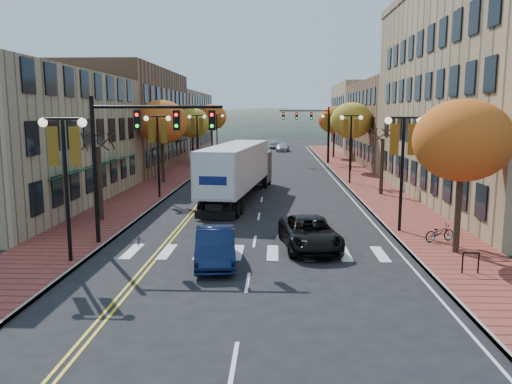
# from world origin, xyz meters

# --- Properties ---
(ground) EXTENTS (200.00, 200.00, 0.00)m
(ground) POSITION_xyz_m (0.00, 0.00, 0.00)
(ground) COLOR black
(ground) RESTS_ON ground
(sidewalk_left) EXTENTS (4.00, 85.00, 0.15)m
(sidewalk_left) POSITION_xyz_m (-9.00, 32.50, 0.07)
(sidewalk_left) COLOR brown
(sidewalk_left) RESTS_ON ground
(sidewalk_right) EXTENTS (4.00, 85.00, 0.15)m
(sidewalk_right) POSITION_xyz_m (9.00, 32.50, 0.07)
(sidewalk_right) COLOR brown
(sidewalk_right) RESTS_ON ground
(building_left_near) EXTENTS (12.00, 22.00, 9.00)m
(building_left_near) POSITION_xyz_m (-17.00, 13.00, 4.50)
(building_left_near) COLOR #9E8966
(building_left_near) RESTS_ON ground
(building_left_mid) EXTENTS (12.00, 24.00, 11.00)m
(building_left_mid) POSITION_xyz_m (-17.00, 36.00, 5.50)
(building_left_mid) COLOR brown
(building_left_mid) RESTS_ON ground
(building_left_far) EXTENTS (12.00, 26.00, 9.50)m
(building_left_far) POSITION_xyz_m (-17.00, 61.00, 4.75)
(building_left_far) COLOR #9E8966
(building_left_far) RESTS_ON ground
(building_right_mid) EXTENTS (15.00, 24.00, 10.00)m
(building_right_mid) POSITION_xyz_m (18.50, 42.00, 5.00)
(building_right_mid) COLOR brown
(building_right_mid) RESTS_ON ground
(building_right_far) EXTENTS (15.00, 20.00, 11.00)m
(building_right_far) POSITION_xyz_m (18.50, 64.00, 5.50)
(building_right_far) COLOR #9E8966
(building_right_far) RESTS_ON ground
(tree_left_a) EXTENTS (0.28, 0.28, 4.20)m
(tree_left_a) POSITION_xyz_m (-9.00, 8.00, 2.25)
(tree_left_a) COLOR #382619
(tree_left_a) RESTS_ON sidewalk_left
(tree_left_b) EXTENTS (4.48, 4.48, 7.21)m
(tree_left_b) POSITION_xyz_m (-9.00, 24.00, 5.45)
(tree_left_b) COLOR #382619
(tree_left_b) RESTS_ON sidewalk_left
(tree_left_c) EXTENTS (4.16, 4.16, 6.69)m
(tree_left_c) POSITION_xyz_m (-9.00, 40.00, 5.05)
(tree_left_c) COLOR #382619
(tree_left_c) RESTS_ON sidewalk_left
(tree_left_d) EXTENTS (4.61, 4.61, 7.42)m
(tree_left_d) POSITION_xyz_m (-9.00, 58.00, 5.60)
(tree_left_d) COLOR #382619
(tree_left_d) RESTS_ON sidewalk_left
(tree_right_a) EXTENTS (4.16, 4.16, 6.69)m
(tree_right_a) POSITION_xyz_m (9.00, 2.00, 5.05)
(tree_right_a) COLOR #382619
(tree_right_a) RESTS_ON sidewalk_right
(tree_right_b) EXTENTS (0.28, 0.28, 4.20)m
(tree_right_b) POSITION_xyz_m (9.00, 18.00, 2.25)
(tree_right_b) COLOR #382619
(tree_right_b) RESTS_ON sidewalk_right
(tree_right_c) EXTENTS (4.48, 4.48, 7.21)m
(tree_right_c) POSITION_xyz_m (9.00, 34.00, 5.45)
(tree_right_c) COLOR #382619
(tree_right_c) RESTS_ON sidewalk_right
(tree_right_d) EXTENTS (4.35, 4.35, 7.00)m
(tree_right_d) POSITION_xyz_m (9.00, 50.00, 5.29)
(tree_right_d) COLOR #382619
(tree_right_d) RESTS_ON sidewalk_right
(lamp_left_a) EXTENTS (1.96, 0.36, 6.05)m
(lamp_left_a) POSITION_xyz_m (-7.50, 0.00, 4.29)
(lamp_left_a) COLOR black
(lamp_left_a) RESTS_ON ground
(lamp_left_b) EXTENTS (1.96, 0.36, 6.05)m
(lamp_left_b) POSITION_xyz_m (-7.50, 16.00, 4.29)
(lamp_left_b) COLOR black
(lamp_left_b) RESTS_ON ground
(lamp_left_c) EXTENTS (1.96, 0.36, 6.05)m
(lamp_left_c) POSITION_xyz_m (-7.50, 34.00, 4.29)
(lamp_left_c) COLOR black
(lamp_left_c) RESTS_ON ground
(lamp_left_d) EXTENTS (1.96, 0.36, 6.05)m
(lamp_left_d) POSITION_xyz_m (-7.50, 52.00, 4.29)
(lamp_left_d) COLOR black
(lamp_left_d) RESTS_ON ground
(lamp_right_a) EXTENTS (1.96, 0.36, 6.05)m
(lamp_right_a) POSITION_xyz_m (7.50, 6.00, 4.29)
(lamp_right_a) COLOR black
(lamp_right_a) RESTS_ON ground
(lamp_right_b) EXTENTS (1.96, 0.36, 6.05)m
(lamp_right_b) POSITION_xyz_m (7.50, 24.00, 4.29)
(lamp_right_b) COLOR black
(lamp_right_b) RESTS_ON ground
(lamp_right_c) EXTENTS (1.96, 0.36, 6.05)m
(lamp_right_c) POSITION_xyz_m (7.50, 42.00, 4.29)
(lamp_right_c) COLOR black
(lamp_right_c) RESTS_ON ground
(traffic_mast_near) EXTENTS (6.10, 0.35, 7.00)m
(traffic_mast_near) POSITION_xyz_m (-5.48, 3.00, 4.92)
(traffic_mast_near) COLOR black
(traffic_mast_near) RESTS_ON ground
(traffic_mast_far) EXTENTS (6.10, 0.34, 7.00)m
(traffic_mast_far) POSITION_xyz_m (5.48, 42.00, 4.92)
(traffic_mast_far) COLOR black
(traffic_mast_far) RESTS_ON ground
(semi_truck) EXTENTS (4.49, 16.38, 4.05)m
(semi_truck) POSITION_xyz_m (-1.61, 16.07, 2.37)
(semi_truck) COLOR black
(semi_truck) RESTS_ON ground
(navy_sedan) EXTENTS (2.11, 4.69, 1.50)m
(navy_sedan) POSITION_xyz_m (-1.48, 0.30, 0.75)
(navy_sedan) COLOR #0D1736
(navy_sedan) RESTS_ON ground
(black_suv) EXTENTS (3.01, 5.46, 1.45)m
(black_suv) POSITION_xyz_m (2.60, 2.87, 0.72)
(black_suv) COLOR black
(black_suv) RESTS_ON ground
(car_far_white) EXTENTS (2.24, 4.92, 1.64)m
(car_far_white) POSITION_xyz_m (-3.13, 51.01, 0.82)
(car_far_white) COLOR silver
(car_far_white) RESTS_ON ground
(car_far_silver) EXTENTS (2.52, 4.94, 1.37)m
(car_far_silver) POSITION_xyz_m (2.11, 62.58, 0.69)
(car_far_silver) COLOR #AFB0B7
(car_far_silver) RESTS_ON ground
(car_far_oncoming) EXTENTS (2.09, 4.73, 1.51)m
(car_far_oncoming) POSITION_xyz_m (0.50, 69.39, 0.75)
(car_far_oncoming) COLOR #B4B5BD
(car_far_oncoming) RESTS_ON ground
(bicycle) EXTENTS (1.69, 1.11, 0.84)m
(bicycle) POSITION_xyz_m (8.88, 3.86, 0.57)
(bicycle) COLOR gray
(bicycle) RESTS_ON sidewalk_right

